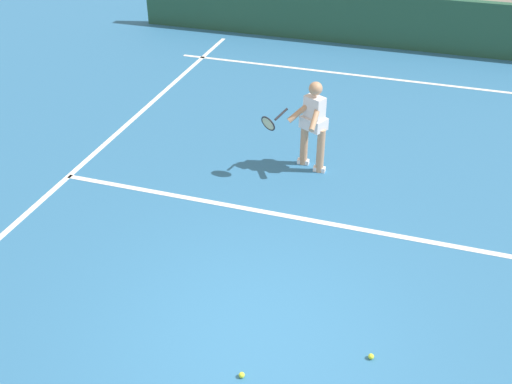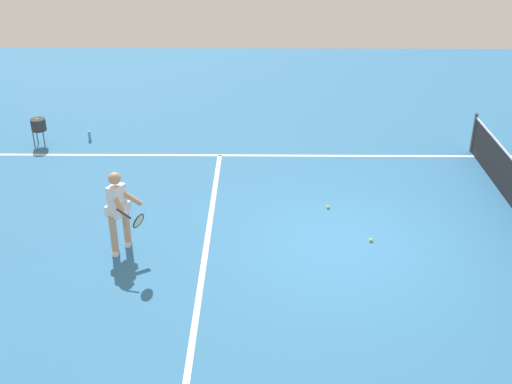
% 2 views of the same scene
% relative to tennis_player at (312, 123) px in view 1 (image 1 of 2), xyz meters
% --- Properties ---
extents(ground_plane, '(28.46, 28.46, 0.00)m').
position_rel_tennis_player_xyz_m(ground_plane, '(-0.26, 4.03, -0.85)').
color(ground_plane, teal).
extents(court_back_wall, '(13.05, 0.24, 1.32)m').
position_rel_tennis_player_xyz_m(court_back_wall, '(-0.26, -6.62, -0.19)').
color(court_back_wall, '#23513D').
rests_on(court_back_wall, ground).
extents(baseline_marking, '(9.05, 0.10, 0.01)m').
position_rel_tennis_player_xyz_m(baseline_marking, '(-0.26, -4.42, -0.84)').
color(baseline_marking, white).
rests_on(baseline_marking, ground).
extents(service_line_marking, '(8.05, 0.10, 0.01)m').
position_rel_tennis_player_xyz_m(service_line_marking, '(-0.26, 1.50, -0.84)').
color(service_line_marking, white).
rests_on(service_line_marking, ground).
extents(tennis_player, '(1.05, 0.82, 1.55)m').
position_rel_tennis_player_xyz_m(tennis_player, '(0.00, 0.00, 0.00)').
color(tennis_player, tan).
rests_on(tennis_player, ground).
extents(tennis_ball_mid, '(0.07, 0.07, 0.07)m').
position_rel_tennis_player_xyz_m(tennis_ball_mid, '(-1.62, 3.88, -0.81)').
color(tennis_ball_mid, '#D1E533').
rests_on(tennis_ball_mid, ground).
extents(tennis_ball_far, '(0.07, 0.07, 0.07)m').
position_rel_tennis_player_xyz_m(tennis_ball_far, '(-0.34, 4.56, -0.81)').
color(tennis_ball_far, '#D1E533').
rests_on(tennis_ball_far, ground).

